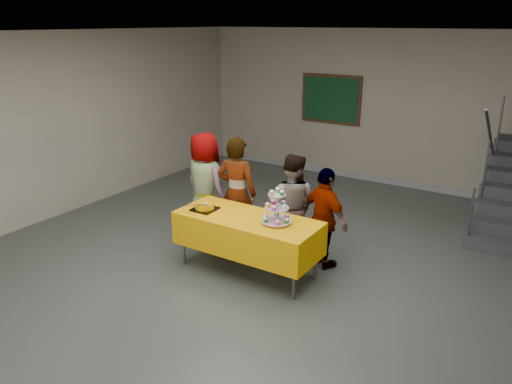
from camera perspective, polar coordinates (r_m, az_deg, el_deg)
room_shell at (r=5.61m, az=-1.40°, el=8.68°), size 10.00×10.04×3.02m
bake_table at (r=6.42m, az=-0.97°, el=-4.66°), size 1.88×0.78×0.77m
cupcake_stand at (r=6.10m, az=2.39°, el=-2.11°), size 0.38×0.38×0.44m
bear_cake at (r=6.60m, az=-5.88°, el=-1.55°), size 0.32×0.36×0.12m
schoolchild_a at (r=7.55m, az=-5.84°, el=0.85°), size 0.87×0.66×1.59m
schoolchild_b at (r=7.11m, az=-2.20°, el=-0.09°), size 0.65×0.48×1.62m
schoolchild_c at (r=6.86m, az=4.07°, el=-1.54°), size 0.81×0.69×1.46m
schoolchild_d at (r=6.57m, az=7.85°, el=-3.05°), size 0.87×0.62×1.37m
noticeboard at (r=10.54m, az=8.55°, el=10.44°), size 1.30×0.05×1.00m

